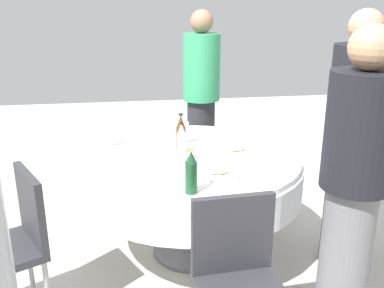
% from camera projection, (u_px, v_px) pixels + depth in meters
% --- Properties ---
extents(ground_plane, '(10.00, 10.00, 0.00)m').
position_uv_depth(ground_plane, '(192.00, 251.00, 3.11)').
color(ground_plane, '#B7B2A8').
extents(dining_table, '(1.48, 1.48, 0.74)m').
position_uv_depth(dining_table, '(192.00, 175.00, 2.92)').
color(dining_table, white).
rests_on(dining_table, ground_plane).
extents(bottle_clear_north, '(0.06, 0.06, 0.27)m').
position_uv_depth(bottle_clear_north, '(182.00, 144.00, 2.71)').
color(bottle_clear_north, silver).
rests_on(bottle_clear_north, dining_table).
extents(bottle_dark_green_far, '(0.07, 0.07, 0.25)m').
position_uv_depth(bottle_dark_green_far, '(191.00, 173.00, 2.28)').
color(bottle_dark_green_far, '#194728').
rests_on(bottle_dark_green_far, dining_table).
extents(bottle_brown_near, '(0.07, 0.07, 0.28)m').
position_uv_depth(bottle_brown_near, '(181.00, 135.00, 2.88)').
color(bottle_brown_near, '#593314').
rests_on(bottle_brown_near, dining_table).
extents(wine_glass_south, '(0.07, 0.07, 0.16)m').
position_uv_depth(wine_glass_south, '(184.00, 128.00, 3.08)').
color(wine_glass_south, white).
rests_on(wine_glass_south, dining_table).
extents(wine_glass_east, '(0.07, 0.07, 0.14)m').
position_uv_depth(wine_glass_east, '(109.00, 133.00, 3.02)').
color(wine_glass_east, white).
rests_on(wine_glass_east, dining_table).
extents(plate_inner, '(0.26, 0.26, 0.04)m').
position_uv_depth(plate_inner, '(236.00, 150.00, 2.93)').
color(plate_inner, white).
rests_on(plate_inner, dining_table).
extents(plate_outer, '(0.25, 0.25, 0.04)m').
position_uv_depth(plate_outer, '(218.00, 173.00, 2.54)').
color(plate_outer, white).
rests_on(plate_outer, dining_table).
extents(knife_far, '(0.11, 0.16, 0.00)m').
position_uv_depth(knife_far, '(132.00, 164.00, 2.71)').
color(knife_far, silver).
rests_on(knife_far, dining_table).
extents(spoon_near, '(0.15, 0.13, 0.00)m').
position_uv_depth(spoon_near, '(223.00, 137.00, 3.26)').
color(spoon_near, silver).
rests_on(spoon_near, dining_table).
extents(spoon_south, '(0.18, 0.06, 0.00)m').
position_uv_depth(spoon_south, '(263.00, 167.00, 2.66)').
color(spoon_south, silver).
rests_on(spoon_south, dining_table).
extents(folded_napkin, '(0.15, 0.15, 0.02)m').
position_uv_depth(folded_napkin, '(174.00, 134.00, 3.29)').
color(folded_napkin, white).
rests_on(folded_napkin, dining_table).
extents(person_north, '(0.34, 0.34, 1.66)m').
position_uv_depth(person_north, '(201.00, 98.00, 3.97)').
color(person_north, '#26262B').
rests_on(person_north, ground_plane).
extents(person_far, '(0.34, 0.34, 1.69)m').
position_uv_depth(person_far, '(352.00, 141.00, 2.70)').
color(person_far, '#26262B').
rests_on(person_far, ground_plane).
extents(person_near, '(0.34, 0.34, 1.63)m').
position_uv_depth(person_near, '(354.00, 185.00, 2.12)').
color(person_near, slate).
rests_on(person_near, ground_plane).
extents(chair_left, '(0.42, 0.42, 0.87)m').
position_uv_depth(chair_left, '(238.00, 274.00, 1.99)').
color(chair_left, '#2D2D33').
rests_on(chair_left, ground_plane).
extents(chair_front, '(0.54, 0.54, 0.87)m').
position_uv_depth(chair_front, '(15.00, 237.00, 2.30)').
color(chair_front, '#2D2D33').
rests_on(chair_front, ground_plane).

